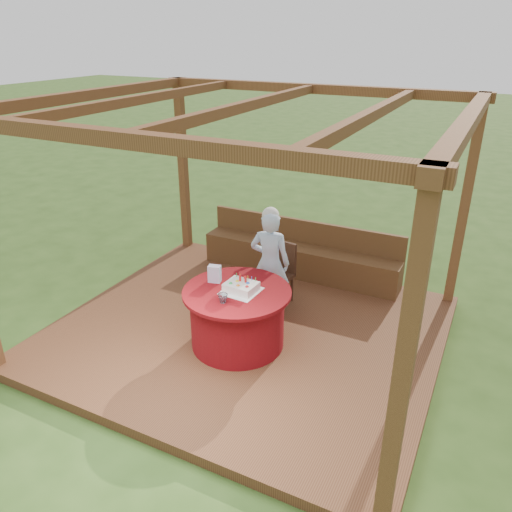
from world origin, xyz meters
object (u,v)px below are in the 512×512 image
(table, at_px, (237,317))
(birthday_cake, at_px, (241,287))
(drinking_glass, at_px, (223,298))
(bench, at_px, (300,257))
(chair, at_px, (279,270))
(elderly_woman, at_px, (270,261))
(gift_bag, at_px, (215,274))

(table, relative_size, birthday_cake, 3.00)
(drinking_glass, bearing_deg, bench, 91.22)
(table, relative_size, drinking_glass, 11.27)
(bench, bearing_deg, drinking_glass, -88.78)
(chair, distance_m, birthday_cake, 1.21)
(table, height_order, elderly_woman, elderly_woman)
(table, xyz_separation_m, chair, (0.00, 1.17, 0.09))
(elderly_woman, relative_size, birthday_cake, 3.49)
(chair, height_order, birthday_cake, birthday_cake)
(gift_bag, bearing_deg, chair, 59.36)
(bench, xyz_separation_m, drinking_glass, (0.05, -2.36, 0.49))
(table, bearing_deg, drinking_glass, -91.00)
(table, distance_m, birthday_cake, 0.40)
(bench, distance_m, table, 2.06)
(drinking_glass, bearing_deg, birthday_cake, 79.52)
(bench, distance_m, birthday_cake, 2.11)
(chair, relative_size, birthday_cake, 2.03)
(elderly_woman, bearing_deg, bench, 93.19)
(chair, height_order, drinking_glass, chair)
(birthday_cake, bearing_deg, bench, 93.00)
(drinking_glass, bearing_deg, elderly_woman, 89.14)
(elderly_woman, relative_size, gift_bag, 7.11)
(table, bearing_deg, birthday_cake, 6.72)
(elderly_woman, bearing_deg, chair, 91.88)
(table, distance_m, elderly_woman, 0.92)
(table, relative_size, chair, 1.48)
(chair, height_order, elderly_woman, elderly_woman)
(elderly_woman, height_order, drinking_glass, elderly_woman)
(table, xyz_separation_m, birthday_cake, (0.05, 0.01, 0.40))
(elderly_woman, relative_size, drinking_glass, 13.12)
(drinking_glass, bearing_deg, chair, 89.74)
(table, bearing_deg, elderly_woman, 89.19)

